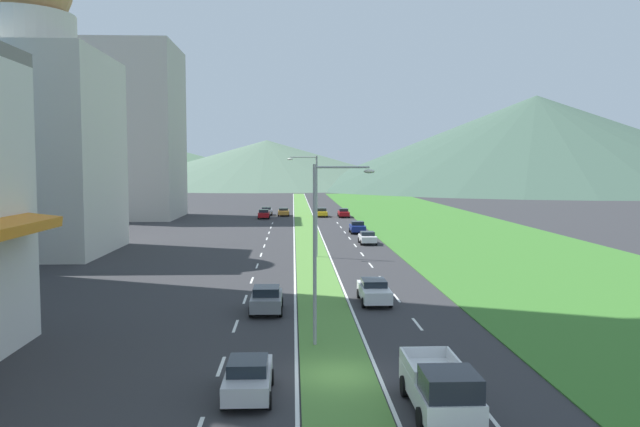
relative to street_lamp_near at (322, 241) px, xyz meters
The scene contains 45 objects.
ground_plane 7.03m from the street_lamp_near, 84.26° to the right, with size 600.00×600.00×0.00m, color #2D2D30.
grass_median 55.53m from the street_lamp_near, 89.51° to the left, with size 3.20×240.00×0.06m, color #518438.
grass_verge_right 59.39m from the street_lamp_near, 69.14° to the left, with size 24.00×240.00×0.06m, color #387028.
lane_dash_left_3 7.64m from the street_lamp_near, 145.61° to the right, with size 0.16×2.80×0.01m, color silver.
lane_dash_left_4 8.03m from the street_lamp_near, 139.06° to the left, with size 0.16×2.80×0.01m, color silver.
lane_dash_left_5 13.18m from the street_lamp_near, 112.45° to the left, with size 0.16×2.80×0.01m, color silver.
lane_dash_left_6 19.65m from the street_lamp_near, 104.13° to the left, with size 0.16×2.80×0.01m, color silver.
lane_dash_left_7 26.49m from the street_lamp_near, 100.26° to the left, with size 0.16×2.80×0.01m, color silver.
lane_dash_left_8 33.47m from the street_lamp_near, 98.04° to the left, with size 0.16×2.80×0.01m, color silver.
lane_dash_left_9 40.52m from the street_lamp_near, 96.61° to the left, with size 0.16×2.80×0.01m, color silver.
lane_dash_left_10 47.61m from the street_lamp_near, 95.61° to the left, with size 0.16×2.80×0.01m, color silver.
lane_dash_left_11 54.73m from the street_lamp_near, 94.87° to the left, with size 0.16×2.80×0.01m, color silver.
lane_dash_left_12 61.86m from the street_lamp_near, 94.30° to the left, with size 0.16×2.80×0.01m, color silver.
lane_dash_left_13 69.00m from the street_lamp_near, 93.86° to the left, with size 0.16×2.80×0.01m, color silver.
lane_dash_right_3 8.25m from the street_lamp_near, 29.61° to the right, with size 0.16×2.80×0.01m, color silver.
lane_dash_right_4 8.61m from the street_lamp_near, 35.76° to the left, with size 0.16×2.80×0.01m, color silver.
lane_dash_right_5 13.54m from the street_lamp_near, 63.53° to the left, with size 0.16×2.80×0.01m, color silver.
lane_dash_right_6 19.89m from the street_lamp_near, 73.13° to the left, with size 0.16×2.80×0.01m, color silver.
lane_dash_right_7 26.67m from the street_lamp_near, 77.70° to the left, with size 0.16×2.80×0.01m, color silver.
lane_dash_right_8 33.61m from the street_lamp_near, 80.34° to the left, with size 0.16×2.80×0.01m, color silver.
lane_dash_right_9 40.64m from the street_lamp_near, 82.05° to the left, with size 0.16×2.80×0.01m, color silver.
lane_dash_right_10 47.71m from the street_lamp_near, 83.25° to the left, with size 0.16×2.80×0.01m, color silver.
lane_dash_right_11 54.81m from the street_lamp_near, 84.14° to the left, with size 0.16×2.80×0.01m, color silver.
lane_dash_right_12 61.93m from the street_lamp_near, 84.82° to the left, with size 0.16×2.80×0.01m, color silver.
lane_dash_right_13 69.07m from the street_lamp_near, 85.36° to the left, with size 0.16×2.80×0.01m, color silver.
edge_line_median_left 55.55m from the street_lamp_near, 91.32° to the left, with size 0.16×240.00×0.01m, color silver.
edge_line_median_right 55.58m from the street_lamp_near, 87.70° to the left, with size 0.16×240.00×0.01m, color silver.
domed_building 45.64m from the street_lamp_near, 128.77° to the left, with size 15.76×15.76×31.51m.
midrise_colored 86.29m from the street_lamp_near, 110.35° to the left, with size 17.46×17.46×29.32m, color #B7B2A8.
hill_far_left 302.08m from the street_lamp_near, 104.49° to the left, with size 167.12×167.12×21.25m, color #47664C.
hill_far_center 253.02m from the street_lamp_near, 92.91° to the left, with size 144.38×144.38×20.38m, color #516B56.
hill_far_right 244.47m from the street_lamp_near, 66.71° to the left, with size 191.00×191.00×37.30m, color #3D5647.
street_lamp_near is the anchor object (origin of this frame).
street_lamp_mid 30.91m from the street_lamp_near, 88.89° to the left, with size 2.93×0.28×9.92m.
car_0 85.84m from the street_lamp_near, 94.16° to the left, with size 2.03×4.10×1.47m.
car_1 42.19m from the street_lamp_near, 80.24° to the left, with size 1.90×4.04×1.41m.
car_2 80.44m from the street_lamp_near, 84.70° to the left, with size 1.91×4.80×1.51m.
car_3 81.52m from the street_lamp_near, 87.42° to the left, with size 1.98×4.72×1.52m.
car_4 9.08m from the street_lamp_near, 112.44° to the left, with size 1.97×4.14×1.60m.
car_5 77.94m from the street_lamp_near, 94.69° to the left, with size 1.97×4.50×1.57m.
car_6 11.45m from the street_lamp_near, 68.57° to the left, with size 1.92×4.75×1.50m.
car_7 53.72m from the street_lamp_near, 82.34° to the left, with size 2.02×4.02×1.59m.
car_8 83.60m from the street_lamp_near, 92.13° to the left, with size 2.04×4.29×1.41m.
car_9 8.86m from the street_lamp_near, 114.25° to the right, with size 1.88×4.17×1.52m.
pickup_truck_0 10.78m from the street_lamp_near, 67.22° to the right, with size 2.18×5.40×2.00m.
Camera 1 is at (-1.88, -26.47, 8.88)m, focal length 35.93 mm.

